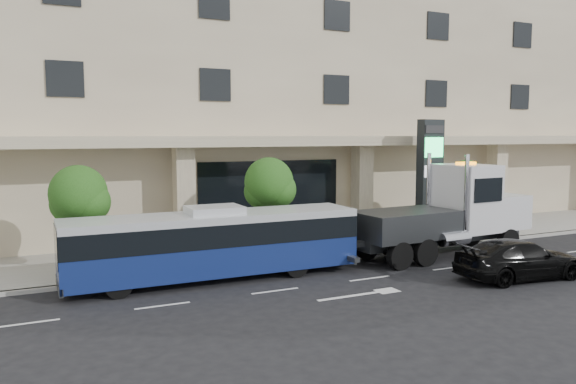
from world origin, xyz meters
The scene contains 11 objects.
ground centered at (0.00, 0.00, 0.00)m, with size 120.00×120.00×0.00m, color black.
sidewalk centered at (0.00, 5.00, 0.07)m, with size 120.00×6.00×0.15m, color gray.
curb centered at (0.00, 2.00, 0.07)m, with size 120.00×0.30×0.15m, color gray.
convention_center centered at (0.00, 15.42, 9.97)m, with size 60.00×17.60×20.00m.
tree_left centered at (-9.97, 3.59, 3.11)m, with size 2.27×2.20×4.22m.
tree_mid centered at (-1.97, 3.59, 3.26)m, with size 2.28×2.20×4.38m.
tree_right centered at (9.53, 3.59, 3.04)m, with size 2.10×2.00×4.04m.
city_bus centered at (-5.43, 0.90, 1.44)m, with size 11.22×2.47×2.84m.
tow_truck centered at (5.70, 0.51, 1.92)m, with size 10.30×3.07×4.68m.
black_sedan centered at (5.19, -3.97, 0.76)m, with size 2.13×5.24×1.52m, color black.
signage_pylon centered at (7.38, 4.01, 3.28)m, with size 1.60×0.80×6.16m.
Camera 1 is at (-11.96, -19.23, 5.53)m, focal length 35.00 mm.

